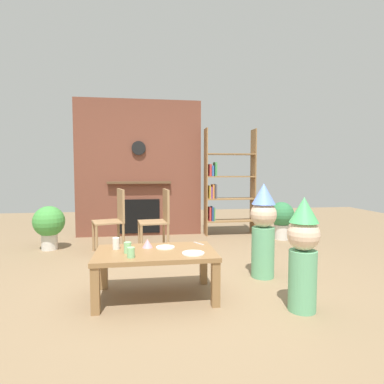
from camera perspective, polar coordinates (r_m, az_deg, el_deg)
name	(u,v)px	position (r m, az deg, el deg)	size (l,w,h in m)	color
ground_plane	(183,284)	(3.44, -1.54, -15.99)	(12.00, 12.00, 0.00)	#846B4C
brick_fireplace_feature	(139,169)	(5.81, -9.35, 4.12)	(2.20, 0.28, 2.40)	brown
bookshelf	(225,186)	(5.80, 5.95, 1.05)	(0.90, 0.28, 1.90)	olive
coffee_table	(156,258)	(3.02, -6.47, -11.57)	(1.09, 0.65, 0.43)	olive
paper_cup_near_left	(128,248)	(2.96, -11.36, -9.64)	(0.07, 0.07, 0.10)	#8CD18C
paper_cup_near_right	(116,243)	(3.12, -13.35, -8.89)	(0.06, 0.06, 0.11)	silver
paper_cup_center	(131,252)	(2.81, -10.80, -10.51)	(0.06, 0.06, 0.09)	#8CD18C
paper_plate_front	(193,253)	(2.89, 0.22, -10.82)	(0.20, 0.20, 0.01)	white
paper_plate_rear	(165,247)	(3.10, -4.76, -9.77)	(0.18, 0.18, 0.01)	white
birthday_cake_slice	(147,243)	(3.13, -7.92, -9.01)	(0.10, 0.10, 0.08)	pink
table_fork	(199,243)	(3.26, 1.19, -9.11)	(0.15, 0.02, 0.01)	silver
child_with_cone_hat	(303,251)	(2.84, 19.13, -9.89)	(0.26, 0.26, 0.95)	#66B27F
child_in_pink	(263,228)	(3.59, 12.54, -6.23)	(0.28, 0.28, 1.03)	#66B27F
dining_chair_left	(114,216)	(4.70, -13.62, -4.24)	(0.49, 0.49, 0.90)	#9E7A51
dining_chair_middle	(160,217)	(4.55, -5.78, -4.41)	(0.44, 0.44, 0.90)	#9E7A51
potted_plant_tall	(282,217)	(5.63, 15.62, -4.37)	(0.41, 0.41, 0.63)	beige
potted_plant_short	(49,224)	(5.17, -24.07, -5.16)	(0.45, 0.45, 0.64)	beige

